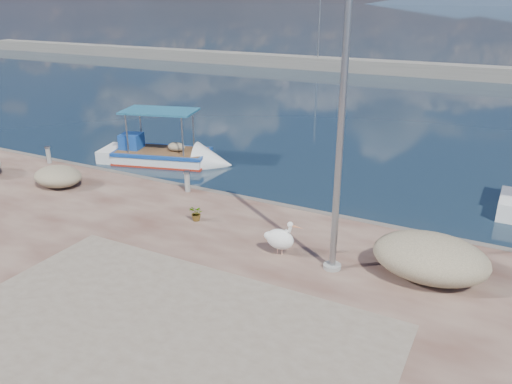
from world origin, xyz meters
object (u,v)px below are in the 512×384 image
object	(u,v)px
boat_left	(161,158)
lamp_post	(341,139)
pelican	(281,239)
bollard_near	(187,181)

from	to	relation	value
boat_left	lamp_post	world-z (taller)	lamp_post
boat_left	pelican	bearing A→B (deg)	-51.20
lamp_post	pelican	bearing A→B (deg)	179.69
boat_left	lamp_post	bearing A→B (deg)	-47.19
pelican	lamp_post	distance (m)	3.18
boat_left	lamp_post	size ratio (longest dim) A/B	0.84
bollard_near	boat_left	bearing A→B (deg)	138.04
pelican	lamp_post	bearing A→B (deg)	-4.89
pelican	lamp_post	world-z (taller)	lamp_post
boat_left	bollard_near	distance (m)	5.21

